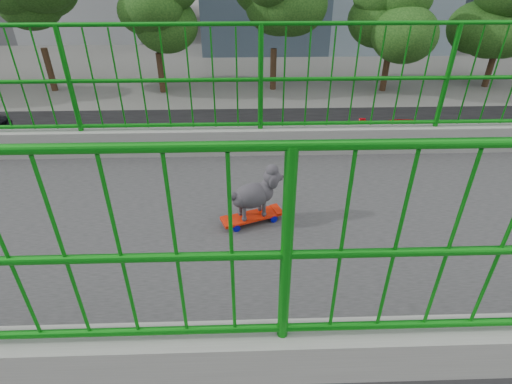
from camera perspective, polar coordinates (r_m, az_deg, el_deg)
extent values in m
cube|color=black|center=(18.29, -7.31, 1.94)|extent=(18.00, 90.00, 0.02)
cube|color=#2D2D2F|center=(4.05, -28.31, -7.34)|extent=(3.00, 24.00, 0.50)
cube|color=gray|center=(4.95, -23.37, 6.51)|extent=(0.20, 24.00, 0.30)
cylinder|color=#0D7B12|center=(4.61, -26.84, 20.59)|extent=(0.04, 24.00, 0.04)
cylinder|color=#0D7B12|center=(4.72, -25.20, 14.16)|extent=(0.04, 24.00, 0.04)
cylinder|color=#0D7B12|center=(4.72, -25.20, 14.16)|extent=(0.06, 0.06, 1.10)
cylinder|color=black|center=(33.17, -27.45, 15.28)|extent=(0.44, 0.44, 2.97)
ellipsoid|color=black|center=(32.55, -29.08, 21.14)|extent=(4.80, 4.80, 4.08)
cylinder|color=black|center=(30.17, -13.45, 16.28)|extent=(0.44, 0.44, 2.73)
ellipsoid|color=black|center=(29.53, -14.26, 22.15)|extent=(4.20, 4.20, 3.57)
cylinder|color=black|center=(30.06, 2.49, 17.15)|extent=(0.44, 0.44, 2.87)
ellipsoid|color=black|center=(29.38, 2.65, 23.56)|extent=(4.60, 4.60, 3.91)
cylinder|color=black|center=(31.14, 18.03, 16.02)|extent=(0.44, 0.44, 2.66)
ellipsoid|color=black|center=(30.53, 19.02, 21.46)|extent=(4.00, 4.00, 3.40)
cylinder|color=black|center=(35.13, 30.57, 15.26)|extent=(0.44, 0.44, 3.01)
ellipsoid|color=black|center=(34.53, 32.30, 20.92)|extent=(5.00, 5.00, 4.25)
cube|color=red|center=(3.45, -0.55, -3.47)|extent=(0.34, 0.56, 0.02)
cube|color=#99999E|center=(3.41, -3.24, -4.39)|extent=(0.10, 0.07, 0.02)
cylinder|color=#07079D|center=(3.47, -3.62, -3.92)|extent=(0.05, 0.07, 0.06)
sphere|color=yellow|center=(3.47, -3.62, -3.92)|extent=(0.03, 0.03, 0.03)
cylinder|color=#07079D|center=(3.36, -2.83, -5.19)|extent=(0.05, 0.07, 0.06)
sphere|color=yellow|center=(3.36, -2.83, -5.19)|extent=(0.03, 0.03, 0.03)
cube|color=#99999E|center=(3.52, 2.06, -3.11)|extent=(0.10, 0.07, 0.02)
cylinder|color=#07079D|center=(3.57, 1.59, -2.67)|extent=(0.05, 0.07, 0.06)
sphere|color=yellow|center=(3.57, 1.59, -2.67)|extent=(0.03, 0.03, 0.03)
cylinder|color=#07079D|center=(3.47, 2.53, -3.87)|extent=(0.05, 0.07, 0.06)
sphere|color=yellow|center=(3.47, 2.53, -3.87)|extent=(0.03, 0.03, 0.03)
ellipsoid|color=#2A272C|center=(3.33, -0.57, -0.52)|extent=(0.31, 0.37, 0.22)
sphere|color=#2A272C|center=(3.32, 2.31, 2.16)|extent=(0.14, 0.14, 0.14)
sphere|color=black|center=(3.37, 3.77, 2.19)|extent=(0.02, 0.02, 0.02)
sphere|color=#2A272C|center=(3.26, -3.44, -0.54)|extent=(0.07, 0.07, 0.07)
cylinder|color=#2A272C|center=(3.47, 0.54, -1.70)|extent=(0.03, 0.03, 0.13)
cylinder|color=#2A272C|center=(3.40, 1.16, -2.50)|extent=(0.03, 0.03, 0.13)
cylinder|color=#2A272C|center=(3.41, -2.27, -2.35)|extent=(0.03, 0.03, 0.13)
cylinder|color=#2A272C|center=(3.34, -1.70, -3.18)|extent=(0.03, 0.03, 0.13)
imported|color=gray|center=(12.75, -19.54, -11.48)|extent=(1.62, 4.03, 1.37)
imported|color=gray|center=(15.79, 20.77, -2.41)|extent=(1.49, 4.27, 1.41)
imported|color=silver|center=(17.31, -0.75, 3.25)|extent=(2.55, 5.53, 1.54)
imported|color=red|center=(21.92, 21.52, 7.36)|extent=(2.14, 5.26, 1.53)
imported|color=red|center=(12.17, -8.68, -11.46)|extent=(1.64, 4.72, 1.55)
imported|color=gray|center=(14.99, 12.15, -2.43)|extent=(2.61, 5.67, 1.58)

